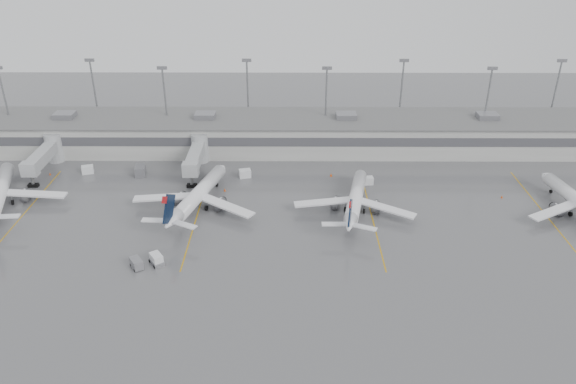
{
  "coord_description": "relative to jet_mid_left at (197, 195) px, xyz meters",
  "views": [
    {
      "loc": [
        1.21,
        -74.24,
        55.68
      ],
      "look_at": [
        0.73,
        24.0,
        5.0
      ],
      "focal_mm": 35.0,
      "sensor_mm": 36.0,
      "label": 1
    }
  ],
  "objects": [
    {
      "name": "jet_bridge_right",
      "position": [
        -2.78,
        19.2,
        0.91
      ],
      "size": [
        4.0,
        17.2,
        7.0
      ],
      "color": "#949698",
      "rests_on": "ground"
    },
    {
      "name": "terminal",
      "position": [
        17.72,
        31.46,
        1.21
      ],
      "size": [
        152.0,
        17.0,
        9.45
      ],
      "color": "#A4A49F",
      "rests_on": "ground"
    },
    {
      "name": "gse_uld_c",
      "position": [
        36.07,
        11.18,
        -2.11
      ],
      "size": [
        2.59,
        1.9,
        1.7
      ],
      "primitive_type": "cube",
      "rotation": [
        0.0,
        0.0,
        0.13
      ],
      "color": "silver",
      "rests_on": "ground"
    },
    {
      "name": "light_masts",
      "position": [
        17.72,
        37.23,
        9.06
      ],
      "size": [
        142.4,
        8.0,
        20.6
      ],
      "color": "gray",
      "rests_on": "ground"
    },
    {
      "name": "jet_mid_left",
      "position": [
        0.0,
        0.0,
        0.0
      ],
      "size": [
        25.35,
        28.8,
        9.54
      ],
      "rotation": [
        0.0,
        0.0,
        -0.27
      ],
      "color": "white",
      "rests_on": "ground"
    },
    {
      "name": "jet_bridge_left",
      "position": [
        -37.78,
        19.2,
        0.91
      ],
      "size": [
        4.0,
        17.2,
        7.0
      ],
      "color": "#949698",
      "rests_on": "ground"
    },
    {
      "name": "ground",
      "position": [
        17.72,
        -26.52,
        -2.96
      ],
      "size": [
        260.0,
        260.0,
        0.0
      ],
      "primitive_type": "plane",
      "color": "#545457",
      "rests_on": "ground"
    },
    {
      "name": "jet_mid_right",
      "position": [
        32.0,
        -1.2,
        -0.19
      ],
      "size": [
        24.08,
        27.26,
        8.91
      ],
      "rotation": [
        0.0,
        0.0,
        -0.2
      ],
      "color": "white",
      "rests_on": "ground"
    },
    {
      "name": "cone_b",
      "position": [
        4.66,
        7.52,
        -2.59
      ],
      "size": [
        0.46,
        0.46,
        0.74
      ],
      "primitive_type": "cone",
      "color": "#E54804",
      "rests_on": "ground"
    },
    {
      "name": "gse_loader",
      "position": [
        -15.53,
        15.58,
        -1.85
      ],
      "size": [
        2.76,
        3.87,
        2.23
      ],
      "primitive_type": "cube",
      "rotation": [
        0.0,
        0.0,
        0.16
      ],
      "color": "slate",
      "rests_on": "ground"
    },
    {
      "name": "cone_c",
      "position": [
        28.22,
        15.13,
        -2.57
      ],
      "size": [
        0.5,
        0.5,
        0.79
      ],
      "primitive_type": "cone",
      "color": "#E54804",
      "rests_on": "ground"
    },
    {
      "name": "stand_markings",
      "position": [
        17.72,
        -2.52,
        -2.96
      ],
      "size": [
        105.25,
        40.0,
        0.01
      ],
      "color": "#C9900B",
      "rests_on": "ground"
    },
    {
      "name": "baggage_tug",
      "position": [
        -4.21,
        -20.13,
        -2.21
      ],
      "size": [
        3.21,
        3.53,
        1.94
      ],
      "rotation": [
        0.0,
        0.0,
        0.6
      ],
      "color": "silver",
      "rests_on": "ground"
    },
    {
      "name": "gse_uld_a",
      "position": [
        -27.99,
        16.51,
        -2.06
      ],
      "size": [
        2.95,
        2.38,
        1.81
      ],
      "primitive_type": "cube",
      "rotation": [
        0.0,
        0.0,
        0.3
      ],
      "color": "silver",
      "rests_on": "ground"
    },
    {
      "name": "cone_d",
      "position": [
        63.8,
        4.6,
        -2.63
      ],
      "size": [
        0.42,
        0.42,
        0.66
      ],
      "primitive_type": "cone",
      "color": "#E54804",
      "rests_on": "ground"
    },
    {
      "name": "baggage_cart",
      "position": [
        -7.41,
        -21.33,
        -2.04
      ],
      "size": [
        2.84,
        3.15,
        1.76
      ],
      "rotation": [
        0.0,
        0.0,
        0.6
      ],
      "color": "slate",
      "rests_on": "ground"
    },
    {
      "name": "gse_uld_b",
      "position": [
        8.56,
        14.58,
        -2.04
      ],
      "size": [
        2.93,
        2.28,
        1.85
      ],
      "primitive_type": "cube",
      "rotation": [
        0.0,
        0.0,
        0.23
      ],
      "color": "silver",
      "rests_on": "ground"
    },
    {
      "name": "cone_a",
      "position": [
        -36.44,
        15.48,
        -2.65
      ],
      "size": [
        0.39,
        0.39,
        0.63
      ],
      "primitive_type": "cone",
      "color": "#E54804",
      "rests_on": "ground"
    }
  ]
}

